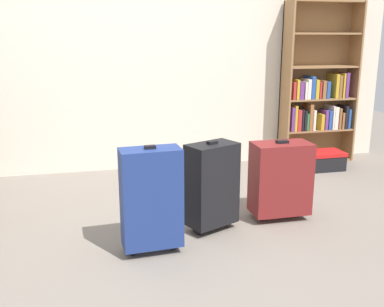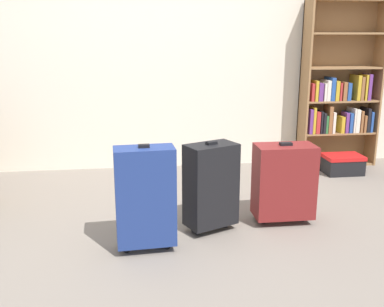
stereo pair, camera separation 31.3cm
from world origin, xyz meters
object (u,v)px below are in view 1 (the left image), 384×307
(suitcase_navy_blue, at_px, (151,198))
(suitcase_dark_red, at_px, (280,178))
(suitcase_black, at_px, (212,184))
(storage_box, at_px, (324,160))
(bookshelf, at_px, (317,91))

(suitcase_navy_blue, xyz_separation_m, suitcase_dark_red, (1.02, 0.33, -0.05))
(suitcase_navy_blue, bearing_deg, suitcase_black, 27.98)
(storage_box, height_order, suitcase_navy_blue, suitcase_navy_blue)
(storage_box, distance_m, suitcase_black, 1.97)
(suitcase_navy_blue, height_order, suitcase_dark_red, suitcase_navy_blue)
(suitcase_black, distance_m, suitcase_navy_blue, 0.53)
(suitcase_navy_blue, relative_size, suitcase_dark_red, 1.16)
(bookshelf, bearing_deg, suitcase_black, -136.39)
(bookshelf, xyz_separation_m, suitcase_dark_red, (-1.07, -1.47, -0.46))
(bookshelf, relative_size, suitcase_navy_blue, 2.42)
(bookshelf, height_order, suitcase_navy_blue, bookshelf)
(bookshelf, distance_m, suitcase_navy_blue, 2.79)
(storage_box, height_order, suitcase_black, suitcase_black)
(suitcase_black, bearing_deg, storage_box, 37.17)
(suitcase_black, xyz_separation_m, suitcase_navy_blue, (-0.46, -0.25, 0.03))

